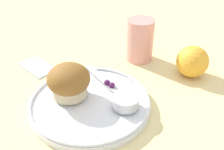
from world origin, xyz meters
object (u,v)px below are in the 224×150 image
object	(u,v)px
butter_knife	(110,85)
orange_fruit	(192,62)
juice_glass	(140,40)
muffin	(69,81)

from	to	relation	value
butter_knife	orange_fruit	world-z (taller)	orange_fruit
juice_glass	orange_fruit	bearing A→B (deg)	9.68
orange_fruit	juice_glass	distance (m)	0.15
butter_knife	juice_glass	distance (m)	0.18
muffin	butter_knife	size ratio (longest dim) A/B	0.47
muffin	juice_glass	distance (m)	0.24
muffin	butter_knife	world-z (taller)	muffin
butter_knife	orange_fruit	bearing A→B (deg)	76.59
juice_glass	muffin	bearing A→B (deg)	-86.74
muffin	juice_glass	bearing A→B (deg)	93.26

